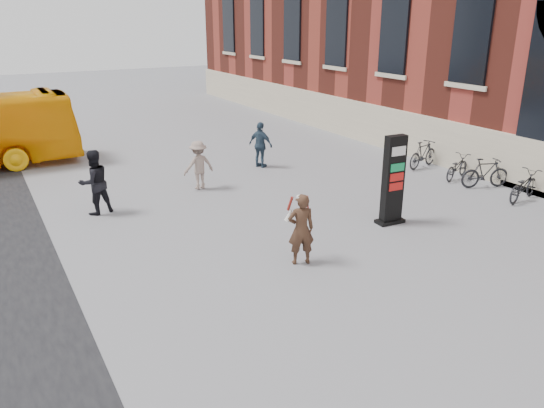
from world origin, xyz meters
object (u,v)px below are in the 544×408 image
woman (301,228)px  pedestrian_c (261,145)px  bike_4 (523,186)px  bike_7 (423,154)px  pedestrian_a (94,182)px  pedestrian_b (199,165)px  info_pylon (393,180)px  bike_5 (485,173)px  bike_6 (457,167)px

woman → pedestrian_c: 8.53m
bike_4 → bike_7: bearing=-12.9°
pedestrian_a → pedestrian_b: 3.64m
info_pylon → bike_5: bearing=13.5°
pedestrian_a → bike_6: size_ratio=1.18×
bike_5 → pedestrian_b: bearing=81.5°
info_pylon → pedestrian_c: size_ratio=1.44×
pedestrian_c → bike_4: 9.29m
bike_4 → bike_5: bike_5 is taller
woman → bike_6: size_ratio=1.06×
bike_6 → bike_7: size_ratio=0.93×
bike_4 → pedestrian_a: bearing=52.8°
info_pylon → bike_4: (5.01, -0.56, -0.79)m
pedestrian_b → bike_6: 9.21m
pedestrian_c → bike_7: pedestrian_c is taller
bike_5 → info_pylon: bearing=120.9°
bike_5 → woman: bearing=122.6°
bike_5 → pedestrian_a: bearing=92.3°
pedestrian_c → bike_7: bearing=-147.5°
woman → bike_4: (8.62, 0.37, -0.42)m
bike_4 → bike_6: bike_4 is taller
info_pylon → pedestrian_a: size_ratio=1.31×
bike_4 → bike_6: (0.00, 2.71, -0.04)m
info_pylon → pedestrian_b: (-3.51, 5.64, -0.44)m
pedestrian_a → pedestrian_c: (6.67, 2.08, -0.09)m
pedestrian_c → bike_5: pedestrian_c is taller
info_pylon → woman: 3.74m
pedestrian_a → bike_4: bearing=141.3°
info_pylon → bike_7: bearing=40.6°
woman → bike_7: (8.62, 4.76, -0.36)m
pedestrian_b → bike_7: 8.71m
bike_5 → bike_6: 1.23m
bike_6 → pedestrian_a: bearing=58.3°
pedestrian_b → pedestrian_a: bearing=8.4°
woman → pedestrian_b: size_ratio=1.05×
bike_7 → bike_4: bearing=167.0°
info_pylon → pedestrian_c: 7.00m
pedestrian_a → bike_4: 13.26m
woman → pedestrian_b: bearing=-73.1°
woman → bike_5: size_ratio=1.01×
pedestrian_b → pedestrian_c: 3.38m
bike_4 → bike_7: bike_7 is taller
pedestrian_a → pedestrian_b: bearing=177.3°
bike_4 → bike_5: bearing=-12.9°
pedestrian_a → bike_7: pedestrian_a is taller
bike_4 → bike_7: 4.39m
woman → pedestrian_a: (-3.46, 5.82, 0.07)m
info_pylon → bike_6: (5.01, 2.15, -0.83)m
pedestrian_c → bike_6: pedestrian_c is taller
info_pylon → bike_5: (5.01, 0.92, -0.75)m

